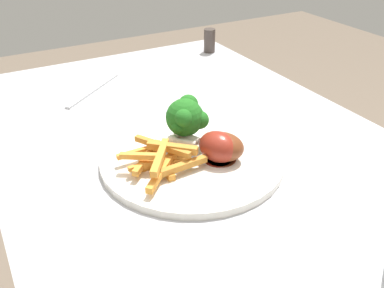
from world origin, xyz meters
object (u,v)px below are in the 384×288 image
Objects in this scene: dinner_plate at (192,158)px; fork at (93,90)px; dining_table at (192,202)px; broccoli_floret_front at (187,117)px; chicken_drumstick_far at (217,147)px; pepper_shaker at (209,41)px; chicken_drumstick_near at (216,146)px; carrot_fries_pile at (162,158)px.

fork is at bearing -171.36° from dinner_plate.
dinner_plate is at bearing -29.28° from dining_table.
broccoli_floret_front is 0.07m from chicken_drumstick_far.
fork is 0.37m from pepper_shaker.
carrot_fries_pile is at bearing -102.15° from chicken_drumstick_near.
broccoli_floret_front is at bearing 123.13° from carrot_fries_pile.
broccoli_floret_front is (0.03, -0.03, 0.20)m from dining_table.
broccoli_floret_front reaches higher than carrot_fries_pile.
carrot_fries_pile is at bearing -130.61° from fork.
carrot_fries_pile is 0.66× the size of fork.
pepper_shaker is at bearing 145.61° from dining_table.
broccoli_floret_front reaches higher than dining_table.
dinner_plate is 2.34× the size of carrot_fries_pile.
broccoli_floret_front reaches higher than dinner_plate.
dinner_plate is 2.65× the size of chicken_drumstick_far.
broccoli_floret_front is (-0.03, 0.01, 0.06)m from dinner_plate.
dinner_plate is 0.35m from fork.
dining_table is 0.16m from dinner_plate.
carrot_fries_pile reaches higher than dinner_plate.
chicken_drumstick_far is 1.80× the size of pepper_shaker.
chicken_drumstick_near is (0.03, 0.03, 0.03)m from dinner_plate.
broccoli_floret_front is at bearing -119.04° from fork.
pepper_shaker is (-0.10, 0.35, 0.03)m from fork.
chicken_drumstick_far reaches higher than fork.
carrot_fries_pile is at bearing -80.06° from dinner_plate.
pepper_shaker reaches higher than dinner_plate.
chicken_drumstick_far is (0.00, 0.00, -0.00)m from chicken_drumstick_near.
chicken_drumstick_far is at bearing -3.80° from dining_table.
dining_table is 0.19m from chicken_drumstick_far.
dinner_plate is 0.05m from chicken_drumstick_far.
fork is at bearing -168.11° from chicken_drumstick_near.
carrot_fries_pile is 0.58m from pepper_shaker.
dining_table is 0.19m from chicken_drumstick_near.
chicken_drumstick_near is at bearing -118.08° from fork.
broccoli_floret_front is at bearing -42.69° from dining_table.
pepper_shaker is (-0.42, 0.29, -0.03)m from broccoli_floret_front.
chicken_drumstick_far is at bearing 76.99° from carrot_fries_pile.
fork is at bearing -167.93° from chicken_drumstick_far.
fork is (-0.31, -0.06, -0.06)m from broccoli_floret_front.
chicken_drumstick_near reaches higher than dining_table.
fork is (-0.36, 0.00, -0.03)m from carrot_fries_pile.
chicken_drumstick_far is at bearing 43.26° from chicken_drumstick_near.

